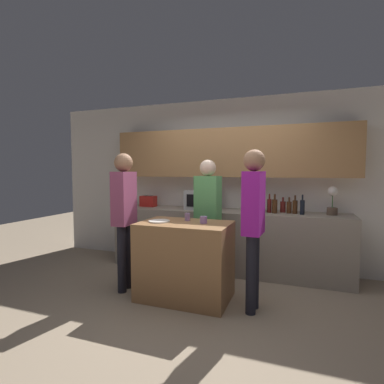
% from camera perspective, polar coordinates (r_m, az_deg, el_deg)
% --- Properties ---
extents(ground_plane, '(14.00, 14.00, 0.00)m').
position_cam_1_polar(ground_plane, '(3.61, 0.65, -21.31)').
color(ground_plane, gray).
extents(back_wall, '(6.40, 0.40, 2.70)m').
position_cam_1_polar(back_wall, '(4.86, 7.19, 3.92)').
color(back_wall, silver).
rests_on(back_wall, ground_plane).
extents(back_counter, '(3.60, 0.62, 0.94)m').
position_cam_1_polar(back_counter, '(4.72, 6.34, -9.17)').
color(back_counter, gray).
rests_on(back_counter, ground_plane).
extents(kitchen_island, '(1.08, 0.69, 0.93)m').
position_cam_1_polar(kitchen_island, '(3.71, -1.36, -12.89)').
color(kitchen_island, '#996B42').
rests_on(kitchen_island, ground_plane).
extents(microwave, '(0.52, 0.39, 0.30)m').
position_cam_1_polar(microwave, '(4.78, 2.11, -1.47)').
color(microwave, '#B7BABC').
rests_on(microwave, back_counter).
extents(toaster, '(0.26, 0.16, 0.18)m').
position_cam_1_polar(toaster, '(5.17, -8.32, -1.75)').
color(toaster, '#B21E19').
rests_on(toaster, back_counter).
extents(potted_plant, '(0.14, 0.14, 0.40)m').
position_cam_1_polar(potted_plant, '(4.56, 25.19, -1.50)').
color(potted_plant, brown).
rests_on(potted_plant, back_counter).
extents(bottle_0, '(0.08, 0.08, 0.32)m').
position_cam_1_polar(bottle_0, '(4.49, 12.12, -2.27)').
color(bottle_0, silver).
rests_on(bottle_0, back_counter).
extents(bottle_1, '(0.08, 0.08, 0.25)m').
position_cam_1_polar(bottle_1, '(4.47, 13.25, -2.66)').
color(bottle_1, black).
rests_on(bottle_1, back_counter).
extents(bottle_2, '(0.06, 0.06, 0.27)m').
position_cam_1_polar(bottle_2, '(4.52, 14.51, -2.48)').
color(bottle_2, maroon).
rests_on(bottle_2, back_counter).
extents(bottle_3, '(0.07, 0.07, 0.28)m').
position_cam_1_polar(bottle_3, '(4.46, 15.47, -2.57)').
color(bottle_3, '#472814').
rests_on(bottle_3, back_counter).
extents(bottle_4, '(0.08, 0.08, 0.22)m').
position_cam_1_polar(bottle_4, '(4.60, 16.92, -2.66)').
color(bottle_4, maroon).
rests_on(bottle_4, back_counter).
extents(bottle_5, '(0.07, 0.07, 0.23)m').
position_cam_1_polar(bottle_5, '(4.52, 18.01, -2.75)').
color(bottle_5, '#472814').
rests_on(bottle_5, back_counter).
extents(bottle_6, '(0.07, 0.07, 0.26)m').
position_cam_1_polar(bottle_6, '(4.50, 19.02, -2.65)').
color(bottle_6, '#472814').
rests_on(bottle_6, back_counter).
extents(bottle_7, '(0.06, 0.06, 0.28)m').
position_cam_1_polar(bottle_7, '(4.45, 20.27, -2.69)').
color(bottle_7, black).
rests_on(bottle_7, back_counter).
extents(plate_on_island, '(0.26, 0.26, 0.01)m').
position_cam_1_polar(plate_on_island, '(3.67, -6.27, -5.54)').
color(plate_on_island, white).
rests_on(plate_on_island, kitchen_island).
extents(cup_0, '(0.07, 0.07, 0.09)m').
position_cam_1_polar(cup_0, '(3.73, -0.89, -4.76)').
color(cup_0, '#9274A7').
rests_on(cup_0, kitchen_island).
extents(cup_1, '(0.08, 0.08, 0.08)m').
position_cam_1_polar(cup_1, '(3.55, 2.20, -5.29)').
color(cup_1, '#9678BB').
rests_on(cup_1, kitchen_island).
extents(person_left, '(0.37, 0.24, 1.70)m').
position_cam_1_polar(person_left, '(4.12, 3.01, -3.36)').
color(person_left, black).
rests_on(person_left, ground_plane).
extents(person_center, '(0.23, 0.35, 1.77)m').
position_cam_1_polar(person_center, '(3.93, -12.79, -3.11)').
color(person_center, black).
rests_on(person_center, ground_plane).
extents(person_right, '(0.23, 0.35, 1.77)m').
position_cam_1_polar(person_right, '(3.32, 11.62, -4.31)').
color(person_right, black).
rests_on(person_right, ground_plane).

